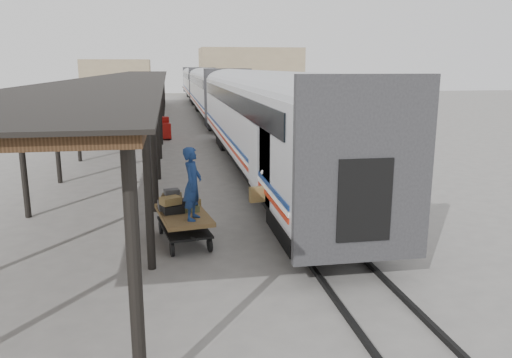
{
  "coord_description": "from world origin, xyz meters",
  "views": [
    {
      "loc": [
        -0.79,
        -13.63,
        4.82
      ],
      "look_at": [
        1.56,
        -0.08,
        1.7
      ],
      "focal_mm": 35.0,
      "sensor_mm": 36.0,
      "label": 1
    }
  ],
  "objects_px": {
    "baggage_cart": "(184,220)",
    "luggage_tug": "(163,129)",
    "porter": "(192,184)",
    "pedestrian": "(154,132)"
  },
  "relations": [
    {
      "from": "baggage_cart",
      "to": "luggage_tug",
      "type": "bearing_deg",
      "value": 82.69
    },
    {
      "from": "baggage_cart",
      "to": "pedestrian",
      "type": "relative_size",
      "value": 1.44
    },
    {
      "from": "baggage_cart",
      "to": "luggage_tug",
      "type": "xyz_separation_m",
      "value": [
        -0.77,
        20.82,
        0.01
      ]
    },
    {
      "from": "luggage_tug",
      "to": "pedestrian",
      "type": "height_order",
      "value": "pedestrian"
    },
    {
      "from": "luggage_tug",
      "to": "pedestrian",
      "type": "xyz_separation_m",
      "value": [
        -0.47,
        -3.35,
        0.23
      ]
    },
    {
      "from": "baggage_cart",
      "to": "porter",
      "type": "relative_size",
      "value": 1.33
    },
    {
      "from": "pedestrian",
      "to": "luggage_tug",
      "type": "bearing_deg",
      "value": -101.53
    },
    {
      "from": "porter",
      "to": "pedestrian",
      "type": "relative_size",
      "value": 1.08
    },
    {
      "from": "luggage_tug",
      "to": "baggage_cart",
      "type": "bearing_deg",
      "value": -92.99
    },
    {
      "from": "porter",
      "to": "luggage_tug",
      "type": "bearing_deg",
      "value": 22.13
    }
  ]
}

